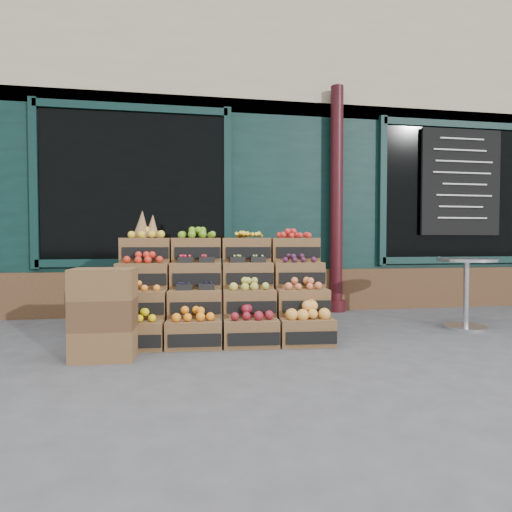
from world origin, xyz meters
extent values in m
plane|color=#464649|center=(0.00, 0.00, 0.00)|extent=(60.00, 60.00, 0.00)
cube|color=black|center=(0.00, 5.20, 2.40)|extent=(12.00, 6.00, 4.80)
cube|color=#C1B28C|center=(0.00, 2.28, 3.80)|extent=(12.00, 0.18, 2.00)
cube|color=black|center=(0.00, 2.25, 1.50)|extent=(12.00, 0.12, 3.00)
cube|color=#4D321E|center=(0.00, 2.18, 0.30)|extent=(12.00, 0.18, 0.60)
cube|color=black|center=(-1.60, 2.18, 1.75)|extent=(2.40, 0.06, 2.00)
cube|color=black|center=(3.20, 2.18, 1.75)|extent=(2.40, 0.06, 2.00)
cylinder|color=#340C10|center=(1.20, 2.05, 1.60)|extent=(0.18, 0.18, 3.20)
cube|color=black|center=(3.20, 2.10, 1.90)|extent=(1.30, 0.04, 1.60)
cube|color=brown|center=(-1.41, 0.35, 0.13)|extent=(0.55, 0.40, 0.26)
cube|color=black|center=(-1.42, 0.16, 0.10)|extent=(0.48, 0.05, 0.12)
cube|color=yellow|center=(-1.41, 0.35, 0.30)|extent=(0.44, 0.31, 0.08)
cube|color=brown|center=(-0.87, 0.30, 0.13)|extent=(0.55, 0.40, 0.26)
cube|color=black|center=(-0.88, 0.11, 0.10)|extent=(0.48, 0.05, 0.12)
cube|color=orange|center=(-0.87, 0.30, 0.31)|extent=(0.44, 0.31, 0.09)
cube|color=brown|center=(-0.33, 0.26, 0.13)|extent=(0.55, 0.40, 0.26)
cube|color=black|center=(-0.34, 0.07, 0.10)|extent=(0.48, 0.05, 0.12)
cube|color=maroon|center=(-0.33, 0.26, 0.31)|extent=(0.44, 0.31, 0.10)
cube|color=brown|center=(0.21, 0.22, 0.13)|extent=(0.55, 0.40, 0.26)
cube|color=black|center=(0.20, 0.03, 0.10)|extent=(0.48, 0.05, 0.12)
cube|color=gold|center=(0.21, 0.22, 0.32)|extent=(0.44, 0.31, 0.12)
cube|color=brown|center=(-1.39, 0.57, 0.39)|extent=(0.55, 0.40, 0.26)
cube|color=black|center=(-1.41, 0.38, 0.37)|extent=(0.48, 0.05, 0.12)
cube|color=orange|center=(-1.39, 0.57, 0.56)|extent=(0.44, 0.31, 0.07)
cube|color=brown|center=(-0.85, 0.53, 0.39)|extent=(0.55, 0.40, 0.26)
cube|color=black|center=(-0.87, 0.33, 0.37)|extent=(0.48, 0.05, 0.12)
cube|color=#17133B|center=(-0.85, 0.53, 0.54)|extent=(0.44, 0.31, 0.03)
cube|color=brown|center=(-0.31, 0.48, 0.39)|extent=(0.55, 0.40, 0.26)
cube|color=black|center=(-0.32, 0.29, 0.37)|extent=(0.48, 0.05, 0.12)
cube|color=gold|center=(-0.31, 0.48, 0.57)|extent=(0.44, 0.31, 0.09)
cube|color=brown|center=(0.23, 0.44, 0.39)|extent=(0.55, 0.40, 0.26)
cube|color=black|center=(0.22, 0.25, 0.37)|extent=(0.48, 0.05, 0.12)
cube|color=#D7693C|center=(0.23, 0.44, 0.56)|extent=(0.44, 0.31, 0.08)
cube|color=brown|center=(-1.37, 0.79, 0.65)|extent=(0.55, 0.40, 0.26)
cube|color=black|center=(-1.39, 0.60, 0.63)|extent=(0.48, 0.05, 0.12)
cube|color=red|center=(-1.37, 0.79, 0.83)|extent=(0.44, 0.31, 0.09)
cube|color=brown|center=(-0.83, 0.75, 0.65)|extent=(0.55, 0.40, 0.26)
cube|color=black|center=(-0.85, 0.55, 0.63)|extent=(0.48, 0.05, 0.12)
cube|color=red|center=(-0.83, 0.75, 0.80)|extent=(0.44, 0.31, 0.04)
cube|color=brown|center=(-0.29, 0.70, 0.65)|extent=(0.55, 0.40, 0.26)
cube|color=black|center=(-0.31, 0.51, 0.63)|extent=(0.48, 0.05, 0.12)
cube|color=#82AF49|center=(-0.29, 0.70, 0.80)|extent=(0.44, 0.31, 0.03)
cube|color=brown|center=(0.25, 0.66, 0.65)|extent=(0.55, 0.40, 0.26)
cube|color=black|center=(0.23, 0.47, 0.63)|extent=(0.48, 0.05, 0.12)
cube|color=#3C1630|center=(0.25, 0.66, 0.82)|extent=(0.44, 0.31, 0.07)
cube|color=brown|center=(-1.36, 1.01, 0.91)|extent=(0.55, 0.40, 0.26)
cube|color=black|center=(-1.37, 0.82, 0.89)|extent=(0.48, 0.05, 0.12)
cube|color=gold|center=(-1.36, 1.01, 1.09)|extent=(0.44, 0.31, 0.09)
cube|color=brown|center=(-0.82, 0.97, 0.91)|extent=(0.55, 0.40, 0.26)
cube|color=black|center=(-0.83, 0.77, 0.89)|extent=(0.48, 0.05, 0.12)
cube|color=#5B9019|center=(-0.82, 0.97, 1.09)|extent=(0.44, 0.31, 0.09)
cube|color=brown|center=(-0.28, 0.92, 0.91)|extent=(0.55, 0.40, 0.26)
cube|color=black|center=(-0.29, 0.73, 0.89)|extent=(0.48, 0.05, 0.12)
cube|color=yellow|center=(-0.28, 0.92, 1.08)|extent=(0.44, 0.31, 0.08)
cube|color=brown|center=(0.26, 0.88, 0.91)|extent=(0.55, 0.40, 0.26)
cube|color=black|center=(0.25, 0.69, 0.89)|extent=(0.48, 0.05, 0.12)
cube|color=red|center=(0.26, 0.88, 1.08)|extent=(0.44, 0.31, 0.08)
cube|color=#4D321E|center=(-0.58, 0.50, 0.13)|extent=(2.17, 0.53, 0.26)
cube|color=#4D321E|center=(-0.56, 0.72, 0.26)|extent=(2.17, 0.53, 0.52)
cube|color=#4D321E|center=(-0.55, 0.94, 0.39)|extent=(2.17, 0.53, 0.78)
cone|color=olive|center=(-1.41, 1.01, 1.19)|extent=(0.18, 0.18, 0.30)
cone|color=olive|center=(-1.30, 1.05, 1.17)|extent=(0.16, 0.16, 0.26)
cube|color=brown|center=(-1.64, 0.02, 0.13)|extent=(0.53, 0.38, 0.26)
cube|color=#4D321E|center=(-1.64, 0.02, 0.39)|extent=(0.53, 0.38, 0.26)
cube|color=brown|center=(-1.64, 0.02, 0.65)|extent=(0.53, 0.38, 0.26)
cylinder|color=#BABCC1|center=(2.24, 0.62, 0.02)|extent=(0.47, 0.47, 0.03)
cylinder|color=#BABCC1|center=(2.24, 0.62, 0.40)|extent=(0.06, 0.06, 0.77)
cylinder|color=#BABCC1|center=(2.24, 0.62, 0.79)|extent=(0.64, 0.64, 0.03)
imported|color=#1D662E|center=(-1.42, 2.70, 1.07)|extent=(0.90, 0.73, 2.15)
camera|label=1|loc=(-0.98, -3.78, 1.01)|focal=30.00mm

